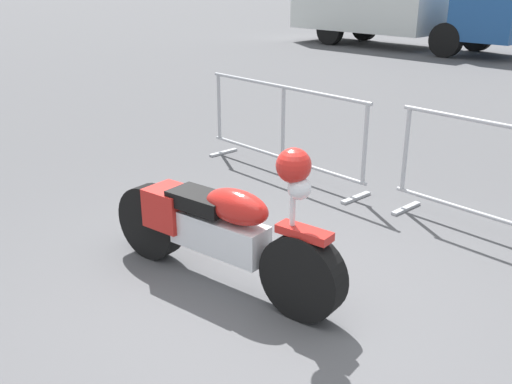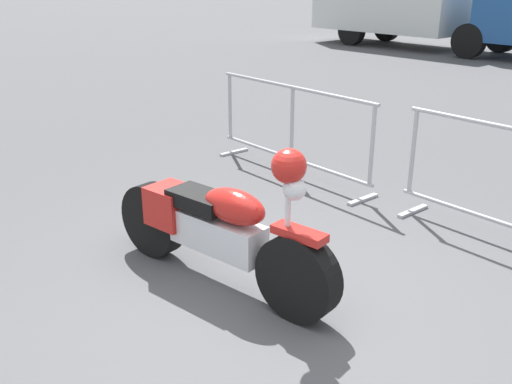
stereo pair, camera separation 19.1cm
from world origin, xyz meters
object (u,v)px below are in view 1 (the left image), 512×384
object	(u,v)px
parked_car_blue	(422,8)
parked_car_maroon	(478,10)
crowd_barrier_near	(283,129)
motorcycle	(219,228)

from	to	relation	value
parked_car_blue	parked_car_maroon	bearing A→B (deg)	-85.12
crowd_barrier_near	parked_car_blue	size ratio (longest dim) A/B	0.58
motorcycle	parked_car_maroon	xyz separation A→B (m)	(-8.57, 23.18, 0.26)
motorcycle	parked_car_maroon	distance (m)	24.71
motorcycle	parked_car_blue	xyz separation A→B (m)	(-11.32, 23.14, 0.25)
crowd_barrier_near	parked_car_blue	distance (m)	23.12
crowd_barrier_near	parked_car_blue	world-z (taller)	parked_car_blue
motorcycle	parked_car_blue	bearing A→B (deg)	109.24
parked_car_blue	crowd_barrier_near	bearing A→B (deg)	-150.49
motorcycle	crowd_barrier_near	distance (m)	2.66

